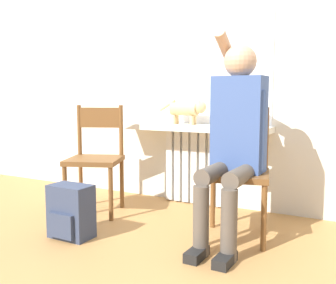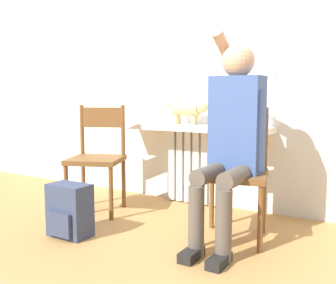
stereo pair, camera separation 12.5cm
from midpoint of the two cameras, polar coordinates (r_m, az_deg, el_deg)
name	(u,v)px [view 1 (the left image)]	position (r m, az deg, el deg)	size (l,w,h in m)	color
ground_plane	(122,245)	(2.71, -8.00, -14.54)	(12.00, 12.00, 0.00)	#B27F47
wall_with_window	(200,54)	(3.61, 3.68, 12.56)	(7.00, 0.06, 2.70)	silver
radiator	(196,167)	(3.58, 3.03, -3.62)	(0.59, 0.08, 0.68)	silver
windowsill	(191,128)	(3.43, 2.28, 2.11)	(1.39, 0.31, 0.05)	white
window_glass	(199,50)	(3.58, 3.44, 13.12)	(1.34, 0.01, 1.30)	white
chair_left	(96,157)	(3.37, -11.50, -2.11)	(0.55, 0.55, 0.90)	brown
chair_right	(237,170)	(2.75, 8.75, -4.03)	(0.52, 0.52, 0.90)	brown
person	(235,132)	(2.62, 8.37, 1.44)	(0.36, 0.96, 1.43)	brown
cat	(188,109)	(3.43, 1.88, 4.81)	(0.46, 0.11, 0.22)	#DBB77A
backpack	(71,212)	(2.85, -15.19, -9.78)	(0.30, 0.21, 0.37)	#333D56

